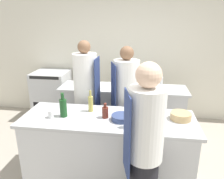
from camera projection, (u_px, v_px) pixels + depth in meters
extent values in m
plane|color=#A89E8E|center=(108.00, 177.00, 2.97)|extent=(16.00, 16.00, 0.00)
cube|color=silver|center=(124.00, 51.00, 4.53)|extent=(8.00, 0.06, 2.80)
cube|color=silver|center=(108.00, 150.00, 2.84)|extent=(2.06, 0.72, 0.86)
cube|color=#B7BABC|center=(108.00, 119.00, 2.70)|extent=(2.15, 0.75, 0.04)
cube|color=silver|center=(122.00, 112.00, 4.01)|extent=(2.15, 0.57, 0.86)
cube|color=silver|center=(123.00, 88.00, 3.87)|extent=(2.24, 0.59, 0.04)
cube|color=silver|center=(53.00, 95.00, 4.65)|extent=(0.70, 0.66, 1.01)
cube|color=black|center=(47.00, 111.00, 4.42)|extent=(0.56, 0.01, 0.35)
cube|color=black|center=(44.00, 78.00, 4.20)|extent=(0.60, 0.01, 0.06)
cylinder|color=white|center=(146.00, 125.00, 1.98)|extent=(0.34, 0.34, 0.70)
cube|color=navy|center=(127.00, 135.00, 2.00)|extent=(0.09, 0.32, 0.82)
sphere|color=beige|center=(149.00, 75.00, 1.84)|extent=(0.23, 0.23, 0.23)
cylinder|color=black|center=(87.00, 125.00, 3.54)|extent=(0.31, 0.31, 0.81)
cylinder|color=white|center=(85.00, 79.00, 3.30)|extent=(0.36, 0.36, 0.76)
cube|color=navy|center=(97.00, 86.00, 3.30)|extent=(0.02, 0.34, 0.87)
sphere|color=brown|center=(84.00, 47.00, 3.15)|extent=(0.19, 0.19, 0.19)
cylinder|color=black|center=(125.00, 127.00, 3.52)|extent=(0.32, 0.32, 0.78)
cylinder|color=white|center=(126.00, 83.00, 3.28)|extent=(0.38, 0.38, 0.71)
cube|color=navy|center=(113.00, 90.00, 3.28)|extent=(0.12, 0.35, 0.82)
sphere|color=brown|center=(127.00, 53.00, 3.14)|extent=(0.20, 0.20, 0.20)
cylinder|color=#5B2319|center=(105.00, 113.00, 2.67)|extent=(0.08, 0.08, 0.14)
cylinder|color=#5B2319|center=(105.00, 105.00, 2.64)|extent=(0.04, 0.04, 0.05)
cylinder|color=#2D5175|center=(129.00, 121.00, 2.42)|extent=(0.07, 0.07, 0.16)
cylinder|color=#2D5175|center=(129.00, 112.00, 2.38)|extent=(0.03, 0.03, 0.06)
cylinder|color=#19471E|center=(63.00, 108.00, 2.69)|extent=(0.09, 0.09, 0.22)
cylinder|color=#19471E|center=(62.00, 96.00, 2.64)|extent=(0.04, 0.04, 0.09)
cylinder|color=#B2A84C|center=(91.00, 104.00, 2.84)|extent=(0.06, 0.06, 0.20)
cylinder|color=#B2A84C|center=(90.00, 94.00, 2.80)|extent=(0.03, 0.03, 0.08)
cylinder|color=tan|center=(181.00, 116.00, 2.63)|extent=(0.25, 0.25, 0.09)
cylinder|color=navy|center=(122.00, 118.00, 2.61)|extent=(0.24, 0.24, 0.07)
cylinder|color=white|center=(51.00, 114.00, 2.68)|extent=(0.07, 0.07, 0.10)
cylinder|color=silver|center=(155.00, 83.00, 3.69)|extent=(0.26, 0.26, 0.23)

